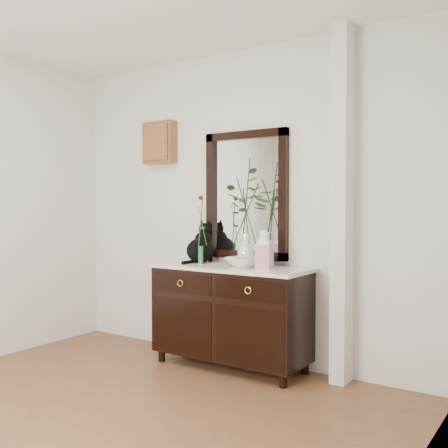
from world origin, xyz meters
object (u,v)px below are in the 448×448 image
Objects in this scene: sideboard at (231,311)px; ginger_jar at (264,249)px; cat at (200,242)px; lotus_bowl at (246,262)px.

sideboard is 4.19× the size of ginger_jar.
ginger_jar is at bearing -8.37° from cat.
ginger_jar reaches higher than sideboard.
cat reaches higher than sideboard.
cat is at bearing 173.70° from lotus_bowl.
cat is at bearing 167.95° from sideboard.
sideboard is at bearing -11.67° from cat.
ginger_jar reaches higher than lotus_bowl.
ginger_jar is (0.33, -0.03, 0.53)m from sideboard.
lotus_bowl is at bearing -5.92° from cat.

